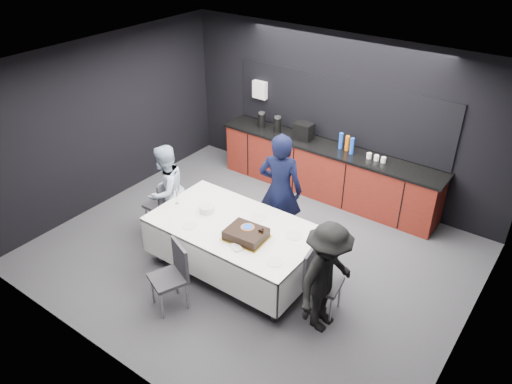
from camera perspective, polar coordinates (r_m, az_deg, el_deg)
ground at (r=7.53m, az=-0.45°, el=-7.18°), size 6.00×6.00×0.00m
room_shell at (r=6.55m, az=-0.52°, el=5.71°), size 6.04×5.04×2.82m
kitchenette at (r=8.84m, az=8.03°, el=2.93°), size 4.10×0.64×2.05m
party_table at (r=6.89m, az=-2.45°, el=-4.65°), size 2.32×1.32×0.78m
cake_assembly at (r=6.51m, az=-1.14°, el=-4.83°), size 0.57×0.48×0.17m
plate_stack at (r=7.07m, az=-5.63°, el=-1.92°), size 0.22×0.22×0.10m
loose_plate_near at (r=6.83m, az=-7.62°, el=-3.85°), size 0.20×0.20×0.01m
loose_plate_right_a at (r=6.61m, az=4.39°, el=-4.98°), size 0.22×0.22×0.01m
loose_plate_right_b at (r=6.16m, az=2.14°, el=-7.98°), size 0.21×0.21×0.01m
loose_plate_far at (r=6.94m, az=0.26°, el=-2.92°), size 0.22×0.22×0.01m
fork_pile at (r=6.37m, az=-2.27°, el=-6.34°), size 0.20×0.16×0.03m
champagne_flute at (r=7.26m, az=-9.13°, el=-0.25°), size 0.06×0.06×0.22m
chair_left at (r=7.89m, az=-10.47°, el=-1.08°), size 0.42×0.42×0.92m
chair_right at (r=6.38m, az=7.13°, el=-9.54°), size 0.48×0.48×0.92m
chair_near at (r=6.49m, az=-9.44°, el=-8.97°), size 0.55×0.55×0.92m
person_center at (r=7.35m, az=2.79°, el=0.24°), size 0.76×0.62×1.80m
person_left at (r=7.75m, az=-10.26°, el=0.14°), size 0.64×0.78×1.49m
person_right at (r=6.03m, az=8.10°, el=-9.73°), size 0.63×1.01×1.50m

